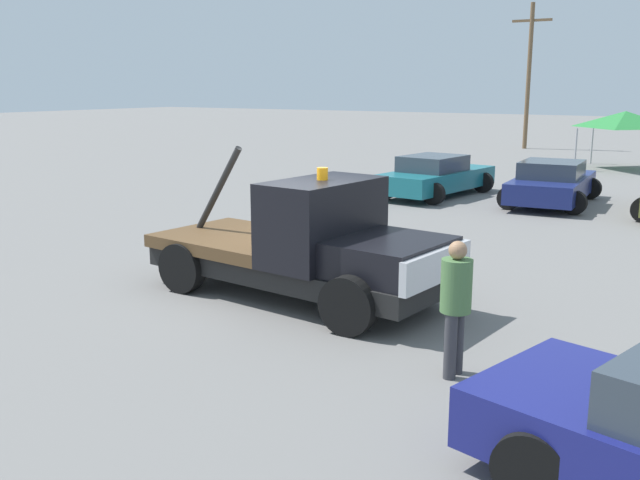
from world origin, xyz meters
The scene contains 8 objects.
ground_plane centered at (0.00, 0.00, 0.00)m, with size 160.00×160.00×0.00m, color slate.
tow_truck centered at (0.32, -0.03, 0.90)m, with size 5.60×2.65×2.51m.
person_near_truck centered at (3.59, -1.79, 1.00)m, with size 0.38×0.38×1.73m.
parked_car_teal centered at (-2.51, 11.86, 0.65)m, with size 2.80×5.03×1.34m.
parked_car_navy centered at (1.16, 12.17, 0.65)m, with size 2.74×4.83×1.34m.
canopy_tent_green centered at (1.27, 23.24, 2.13)m, with size 3.26×3.26×2.48m.
traffic_cone centered at (-2.93, 3.74, 0.25)m, with size 0.40×0.40×0.55m.
utility_pole centered at (-5.33, 31.32, 4.28)m, with size 2.20×0.24×8.04m.
Camera 1 is at (6.63, -9.74, 3.56)m, focal length 40.00 mm.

